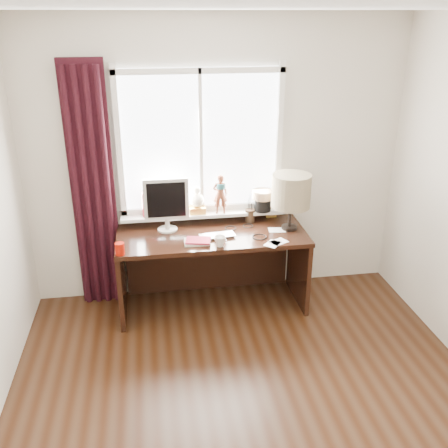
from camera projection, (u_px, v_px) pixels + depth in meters
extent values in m
cube|color=#372214|center=(260.00, 435.00, 3.30)|extent=(3.50, 4.00, 0.00)
cube|color=white|center=(277.00, 8.00, 2.29)|extent=(3.50, 4.00, 0.00)
cube|color=beige|center=(217.00, 163.00, 4.61)|extent=(3.50, 0.00, 2.60)
imported|color=silver|center=(218.00, 236.00, 4.40)|extent=(0.34, 0.24, 0.02)
imported|color=white|center=(220.00, 241.00, 4.22)|extent=(0.13, 0.13, 0.10)
cylinder|color=#940E02|center=(120.00, 249.00, 4.07)|extent=(0.08, 0.08, 0.10)
cube|color=white|center=(201.00, 142.00, 4.50)|extent=(1.40, 0.02, 1.30)
cube|color=silver|center=(202.00, 208.00, 4.72)|extent=(1.50, 0.05, 0.05)
cube|color=silver|center=(200.00, 71.00, 4.23)|extent=(1.50, 0.05, 0.05)
cube|color=silver|center=(119.00, 146.00, 4.38)|extent=(0.05, 0.05, 1.40)
cube|color=silver|center=(279.00, 140.00, 4.58)|extent=(0.05, 0.05, 1.40)
cube|color=silver|center=(201.00, 143.00, 4.48)|extent=(0.03, 0.05, 1.30)
cube|color=silver|center=(203.00, 214.00, 4.69)|extent=(1.52, 0.18, 0.03)
cylinder|color=maroon|center=(149.00, 205.00, 4.56)|extent=(0.13, 0.13, 0.23)
cube|color=gold|center=(197.00, 210.00, 4.67)|extent=(0.15, 0.12, 0.06)
sphere|color=beige|center=(197.00, 200.00, 4.63)|extent=(0.13, 0.13, 0.13)
sphere|color=beige|center=(197.00, 190.00, 4.59)|extent=(0.07, 0.07, 0.07)
imported|color=brown|center=(221.00, 194.00, 4.60)|extent=(0.14, 0.10, 0.38)
cylinder|color=#1E4C51|center=(221.00, 186.00, 4.56)|extent=(0.09, 0.09, 0.05)
cylinder|color=black|center=(262.00, 204.00, 4.71)|extent=(0.16, 0.16, 0.12)
cylinder|color=#8C6B4C|center=(263.00, 194.00, 4.67)|extent=(0.20, 0.20, 0.08)
cube|color=black|center=(93.00, 189.00, 4.45)|extent=(0.38, 0.05, 2.25)
cylinder|color=black|center=(77.00, 194.00, 4.41)|extent=(0.06, 0.06, 2.20)
cylinder|color=black|center=(87.00, 194.00, 4.42)|extent=(0.06, 0.06, 2.20)
cylinder|color=black|center=(98.00, 193.00, 4.43)|extent=(0.06, 0.06, 2.20)
cylinder|color=black|center=(108.00, 193.00, 4.45)|extent=(0.06, 0.06, 2.20)
cube|color=black|center=(212.00, 236.00, 4.49)|extent=(1.70, 0.70, 0.04)
cube|color=black|center=(122.00, 279.00, 4.52)|extent=(0.04, 0.64, 0.71)
cube|color=black|center=(299.00, 266.00, 4.75)|extent=(0.04, 0.64, 0.71)
cube|color=black|center=(208.00, 256.00, 4.94)|extent=(1.60, 0.03, 0.71)
cylinder|color=beige|center=(168.00, 229.00, 4.55)|extent=(0.18, 0.18, 0.01)
cylinder|color=beige|center=(167.00, 223.00, 4.53)|extent=(0.04, 0.04, 0.10)
cube|color=beige|center=(166.00, 199.00, 4.44)|extent=(0.40, 0.04, 0.38)
cube|color=black|center=(166.00, 200.00, 4.41)|extent=(0.34, 0.01, 0.32)
cube|color=beige|center=(197.00, 242.00, 4.30)|extent=(0.22, 0.17, 0.02)
cube|color=maroon|center=(198.00, 240.00, 4.28)|extent=(0.24, 0.19, 0.01)
cylinder|color=black|center=(250.00, 216.00, 4.72)|extent=(0.09, 0.09, 0.12)
cylinder|color=black|center=(248.00, 210.00, 4.70)|extent=(0.01, 0.01, 0.22)
cylinder|color=black|center=(251.00, 212.00, 4.70)|extent=(0.01, 0.01, 0.19)
cylinder|color=black|center=(250.00, 209.00, 4.71)|extent=(0.01, 0.01, 0.25)
cylinder|color=black|center=(252.00, 212.00, 4.72)|extent=(0.01, 0.01, 0.17)
cube|color=gold|center=(271.00, 211.00, 4.81)|extent=(0.10, 0.02, 0.13)
cube|color=#996633|center=(272.00, 211.00, 4.80)|extent=(0.08, 0.01, 0.10)
cylinder|color=black|center=(289.00, 227.00, 4.57)|extent=(0.14, 0.14, 0.03)
cylinder|color=black|center=(290.00, 215.00, 4.52)|extent=(0.03, 0.03, 0.22)
cylinder|color=tan|center=(291.00, 191.00, 4.43)|extent=(0.35, 0.35, 0.30)
cube|color=white|center=(279.00, 242.00, 4.32)|extent=(0.18, 0.17, 0.00)
cube|color=white|center=(277.00, 230.00, 4.55)|extent=(0.16, 0.13, 0.00)
cube|color=white|center=(273.00, 244.00, 4.28)|extent=(0.18, 0.19, 0.00)
torus|color=black|center=(259.00, 237.00, 4.40)|extent=(0.18, 0.18, 0.01)
torus|color=black|center=(231.00, 228.00, 4.58)|extent=(0.15, 0.15, 0.01)
torus|color=black|center=(248.00, 226.00, 4.63)|extent=(0.12, 0.12, 0.01)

